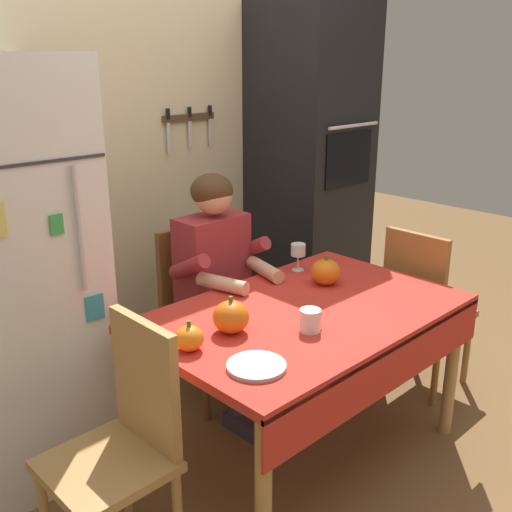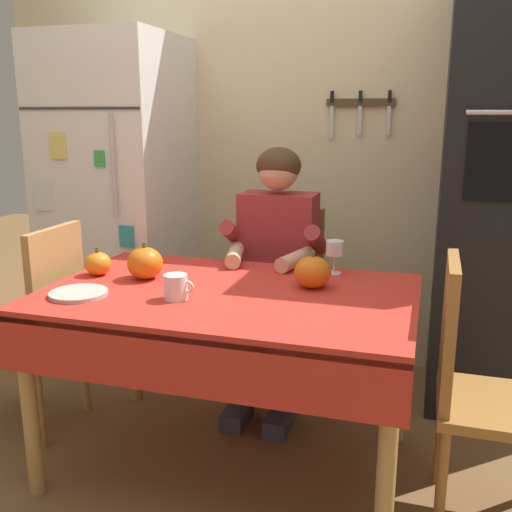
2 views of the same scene
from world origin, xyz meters
TOP-DOWN VIEW (x-y plane):
  - ground_plane at (0.00, 0.00)m, footprint 10.00×10.00m
  - back_wall_assembly at (0.05, 1.35)m, footprint 3.70×0.13m
  - refrigerator at (-0.95, 0.96)m, footprint 0.68×0.71m
  - wall_oven at (1.05, 1.00)m, footprint 0.60×0.64m
  - dining_table at (0.00, 0.08)m, footprint 1.40×0.90m
  - chair_behind_person at (0.02, 0.87)m, footprint 0.40×0.40m
  - seated_person at (0.02, 0.68)m, footprint 0.47×0.55m
  - chair_right_side at (0.90, 0.05)m, footprint 0.40×0.40m
  - chair_left_side at (-0.90, 0.14)m, footprint 0.40×0.40m
  - coffee_mug at (-0.15, -0.06)m, footprint 0.11×0.09m
  - wine_glass at (0.34, 0.45)m, footprint 0.07×0.07m
  - pumpkin_large at (0.30, 0.23)m, footprint 0.14×0.14m
  - pumpkin_medium at (-0.60, 0.15)m, footprint 0.11×0.11m
  - pumpkin_small at (-0.38, 0.16)m, footprint 0.15×0.15m
  - serving_tray at (-0.51, -0.12)m, footprint 0.21×0.21m

SIDE VIEW (x-z plane):
  - ground_plane at x=0.00m, z-range 0.00..0.00m
  - chair_behind_person at x=0.02m, z-range 0.05..0.98m
  - chair_right_side at x=0.90m, z-range 0.05..0.98m
  - chair_left_side at x=-0.90m, z-range 0.05..0.98m
  - dining_table at x=0.00m, z-range 0.29..1.03m
  - seated_person at x=0.02m, z-range 0.11..1.36m
  - serving_tray at x=-0.51m, z-range 0.74..0.76m
  - coffee_mug at x=-0.15m, z-range 0.74..0.83m
  - pumpkin_medium at x=-0.60m, z-range 0.73..0.85m
  - pumpkin_large at x=0.30m, z-range 0.73..0.87m
  - pumpkin_small at x=-0.38m, z-range 0.73..0.88m
  - wine_glass at x=0.34m, z-range 0.77..0.91m
  - refrigerator at x=-0.95m, z-range 0.00..1.80m
  - wall_oven at x=1.05m, z-range 0.00..2.10m
  - back_wall_assembly at x=0.05m, z-range 0.00..2.60m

